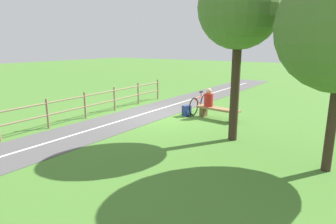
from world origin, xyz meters
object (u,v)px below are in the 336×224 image
backpack (187,111)px  tree_far_left (239,9)px  bicycle (199,104)px  bench (218,111)px  person_seated (209,99)px

backpack → tree_far_left: bearing=145.7°
bicycle → bench: bearing=64.4°
backpack → bicycle: bearing=-104.5°
bench → bicycle: bicycle is taller
person_seated → backpack: (0.83, 0.27, -0.55)m
bicycle → tree_far_left: size_ratio=0.34×
bicycle → backpack: bicycle is taller
bench → bicycle: size_ratio=1.04×
person_seated → tree_far_left: (-1.84, 2.09, 3.05)m
bicycle → backpack: (0.19, 0.73, -0.18)m
person_seated → tree_far_left: tree_far_left is taller
person_seated → bicycle: size_ratio=0.42×
bench → backpack: 1.29m
tree_far_left → backpack: bearing=-34.3°
bench → backpack: (1.27, 0.22, -0.10)m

